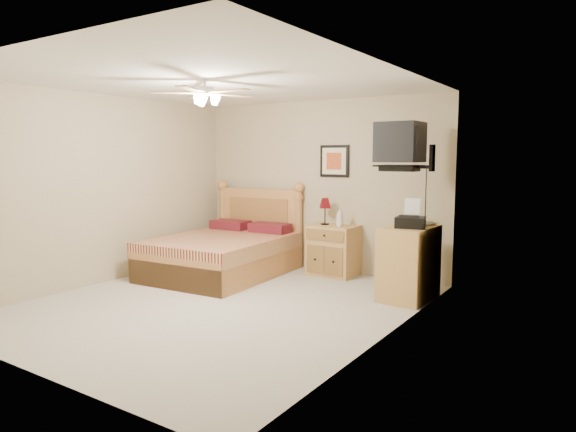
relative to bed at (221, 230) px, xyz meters
name	(u,v)px	position (x,y,z in m)	size (l,w,h in m)	color
floor	(221,304)	(0.95, -1.12, -0.65)	(4.50, 4.50, 0.00)	#ACA69C
ceiling	(217,82)	(0.95, -1.12, 1.85)	(4.00, 4.50, 0.04)	white
wall_back	(319,186)	(0.95, 1.13, 0.60)	(4.00, 0.04, 2.50)	tan
wall_front	(23,215)	(0.95, -3.37, 0.60)	(4.00, 0.04, 2.50)	tan
wall_left	(105,189)	(-1.05, -1.12, 0.60)	(0.04, 4.50, 2.50)	tan
wall_right	(386,205)	(2.95, -1.12, 0.60)	(0.04, 4.50, 2.50)	tan
bed	(221,230)	(0.00, 0.00, 0.00)	(1.54, 2.02, 1.31)	#B67845
nightstand	(333,250)	(1.34, 0.88, -0.30)	(0.66, 0.49, 0.71)	#A27439
table_lamp	(325,211)	(1.19, 0.90, 0.25)	(0.21, 0.21, 0.38)	#5D070D
lotion_bottle	(340,217)	(1.45, 0.85, 0.19)	(0.10, 0.10, 0.26)	silver
framed_picture	(335,161)	(1.22, 1.11, 0.97)	(0.46, 0.04, 0.46)	black
dresser	(409,263)	(2.68, 0.26, -0.22)	(0.51, 0.74, 0.87)	#BD8F47
fax_machine	(411,213)	(2.72, 0.16, 0.39)	(0.31, 0.33, 0.33)	black
magazine_lower	(417,223)	(2.67, 0.52, 0.23)	(0.21, 0.29, 0.03)	beige
magazine_upper	(416,221)	(2.66, 0.52, 0.26)	(0.19, 0.26, 0.02)	tan
wall_tv	(413,146)	(2.70, 0.22, 1.16)	(0.56, 0.46, 0.58)	black
ceiling_fan	(205,93)	(0.95, -1.32, 1.71)	(1.14, 1.14, 0.28)	silver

